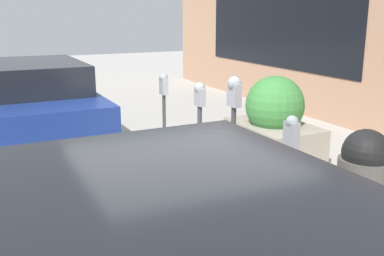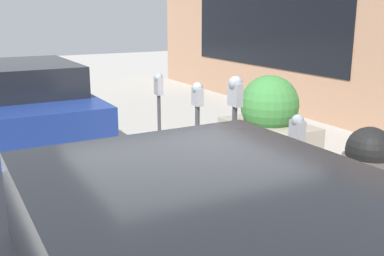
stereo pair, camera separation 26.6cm
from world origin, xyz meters
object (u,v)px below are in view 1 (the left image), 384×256
Objects in this scene: parking_meter_second at (234,112)px; planter_box at (274,125)px; parking_meter_nearest at (290,160)px; parking_meter_middle at (200,111)px; parking_meter_fourth at (164,97)px; trash_bin at (362,191)px; parked_car_middle at (31,103)px.

planter_box is at bearing -50.99° from parking_meter_second.
parking_meter_nearest is 0.98× the size of parking_meter_middle.
parking_meter_fourth is (1.07, 0.08, 0.02)m from parking_meter_middle.
trash_bin is at bearing -167.53° from parking_meter_middle.
parked_car_middle reaches higher than parking_meter_nearest.
parking_meter_second is at bearing -1.85° from parking_meter_nearest.
parking_meter_fourth is 1.75m from planter_box.
parking_meter_fourth is at bearing -128.87° from parked_car_middle.
planter_box is at bearing -82.06° from parking_meter_middle.
planter_box is 4.01m from parked_car_middle.
parking_meter_fourth is 3.53m from trash_bin.
planter_box is at bearing -18.25° from trash_bin.
trash_bin is (-1.42, -0.58, -0.55)m from parking_meter_second.
parking_meter_second is at bearing 176.77° from parking_meter_middle.
parked_car_middle reaches higher than parking_meter_fourth.
parking_meter_second is at bearing 22.32° from trash_bin.
parked_car_middle is (3.47, 1.83, -0.36)m from parking_meter_second.
parking_meter_fourth reaches higher than planter_box.
parking_meter_second is at bearing 129.01° from planter_box.
parking_meter_nearest is 0.32× the size of parked_car_middle.
parking_meter_second reaches higher than trash_bin.
parked_car_middle reaches higher than planter_box.
parking_meter_second is 1.08× the size of planter_box.
parking_meter_middle is at bearing -143.42° from parked_car_middle.
parking_meter_nearest is 2.06m from parking_meter_middle.
parked_car_middle reaches higher than trash_bin.
parking_meter_fourth is at bearing 9.96° from trash_bin.
parking_meter_middle is at bearing 97.94° from planter_box.
parking_meter_second is at bearing -152.60° from parked_car_middle.
parking_meter_nearest is at bearing 179.81° from parking_meter_fourth.
parking_meter_fourth is 1.12× the size of trash_bin.
parking_meter_fourth is 0.33× the size of parked_car_middle.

